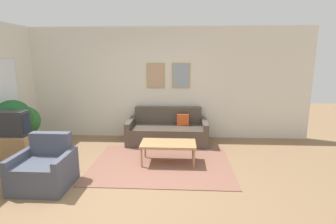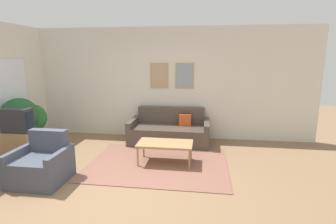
% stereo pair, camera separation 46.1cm
% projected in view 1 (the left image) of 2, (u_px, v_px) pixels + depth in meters
% --- Properties ---
extents(ground_plane, '(16.00, 16.00, 0.00)m').
position_uv_depth(ground_plane, '(123.00, 188.00, 4.06)').
color(ground_plane, '#846647').
extents(area_rug, '(2.59, 1.94, 0.01)m').
position_uv_depth(area_rug, '(161.00, 164.00, 4.95)').
color(area_rug, brown).
rests_on(area_rug, ground_plane).
extents(wall_back, '(8.00, 0.09, 2.70)m').
position_uv_depth(wall_back, '(146.00, 83.00, 6.46)').
color(wall_back, silver).
rests_on(wall_back, ground_plane).
extents(couch, '(1.85, 0.90, 0.80)m').
position_uv_depth(couch, '(168.00, 131.00, 6.19)').
color(couch, '#4C4238').
rests_on(couch, ground_plane).
extents(coffee_table, '(1.03, 0.56, 0.41)m').
position_uv_depth(coffee_table, '(168.00, 144.00, 4.93)').
color(coffee_table, '#A87F51').
rests_on(coffee_table, ground_plane).
extents(tv_stand, '(0.69, 0.50, 0.56)m').
position_uv_depth(tv_stand, '(16.00, 150.00, 4.91)').
color(tv_stand, '#A87F51').
rests_on(tv_stand, ground_plane).
extents(tv, '(0.53, 0.28, 0.46)m').
position_uv_depth(tv, '(12.00, 123.00, 4.80)').
color(tv, '#2D2D33').
rests_on(tv, tv_stand).
extents(armchair, '(0.82, 0.76, 0.79)m').
position_uv_depth(armchair, '(45.00, 170.00, 4.06)').
color(armchair, '#474C5B').
rests_on(armchair, ground_plane).
extents(potted_plant_tall, '(0.74, 0.74, 1.15)m').
position_uv_depth(potted_plant_tall, '(13.00, 120.00, 5.25)').
color(potted_plant_tall, '#935638').
rests_on(potted_plant_tall, ground_plane).
extents(potted_plant_by_window, '(0.36, 0.36, 0.65)m').
position_uv_depth(potted_plant_by_window, '(28.00, 131.00, 5.78)').
color(potted_plant_by_window, slate).
rests_on(potted_plant_by_window, ground_plane).
extents(potted_plant_small, '(0.63, 0.63, 0.94)m').
position_uv_depth(potted_plant_small, '(25.00, 122.00, 5.69)').
color(potted_plant_small, '#383D42').
rests_on(potted_plant_small, ground_plane).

